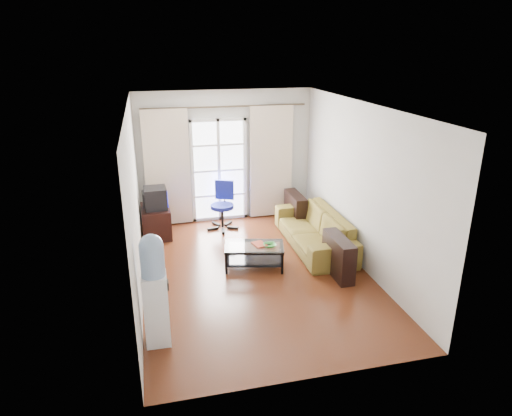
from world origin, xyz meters
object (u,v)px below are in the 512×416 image
(tv_stand, at_px, (156,221))
(crt_tv, at_px, (155,198))
(coffee_table, at_px, (254,253))
(sofa, at_px, (314,229))
(water_cooler, at_px, (155,288))
(task_chair, at_px, (223,215))

(tv_stand, relative_size, crt_tv, 1.69)
(coffee_table, bearing_deg, sofa, 24.11)
(coffee_table, relative_size, water_cooler, 0.73)
(crt_tv, distance_m, water_cooler, 3.42)
(coffee_table, bearing_deg, water_cooler, -133.77)
(coffee_table, distance_m, crt_tv, 2.36)
(tv_stand, distance_m, crt_tv, 0.50)
(crt_tv, xyz_separation_m, water_cooler, (-0.10, -3.41, -0.02))
(tv_stand, bearing_deg, crt_tv, -88.28)
(water_cooler, bearing_deg, sofa, 38.98)
(sofa, height_order, water_cooler, water_cooler)
(sofa, xyz_separation_m, crt_tv, (-2.81, 1.13, 0.46))
(tv_stand, xyz_separation_m, water_cooler, (-0.10, -3.47, 0.48))
(tv_stand, height_order, crt_tv, crt_tv)
(sofa, bearing_deg, coffee_table, -65.49)
(crt_tv, distance_m, task_chair, 1.42)
(task_chair, bearing_deg, coffee_table, -58.89)
(tv_stand, relative_size, task_chair, 0.83)
(task_chair, bearing_deg, sofa, -16.26)
(sofa, bearing_deg, task_chair, -130.05)
(tv_stand, height_order, water_cooler, water_cooler)
(crt_tv, height_order, water_cooler, water_cooler)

